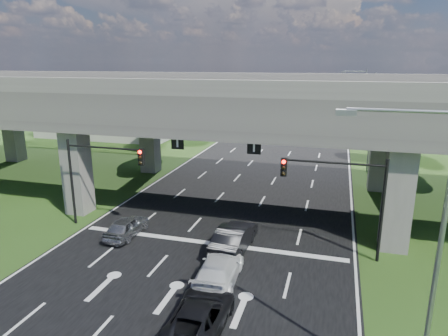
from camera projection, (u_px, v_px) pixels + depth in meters
The scene contains 19 objects.
ground at pixel (188, 270), 21.78m from camera, with size 160.00×160.00×0.00m, color #294215.
road at pixel (234, 208), 31.06m from camera, with size 18.00×120.00×0.03m, color black.
overpass at pixel (242, 103), 30.86m from camera, with size 80.00×15.00×10.00m.
warehouse at pixel (111, 123), 60.68m from camera, with size 20.00×10.00×4.00m, color #9E9E99.
signal_right at pixel (343, 188), 22.26m from camera, with size 5.76×0.54×6.00m.
signal_left at pixel (98, 168), 26.44m from camera, with size 5.76×0.54×6.00m.
streetlight_near at pixel (426, 240), 12.00m from camera, with size 3.38×0.25×10.00m.
streetlight_far at pixel (368, 115), 39.84m from camera, with size 3.38×0.25×10.00m.
streetlight_beyond at pixel (361, 100), 54.69m from camera, with size 3.38×0.25×10.00m.
tree_left_near at pixel (157, 114), 48.38m from camera, with size 4.50×4.50×7.80m.
tree_left_mid at pixel (162, 111), 56.78m from camera, with size 3.91×3.90×6.76m.
tree_left_far at pixel (206, 100), 62.88m from camera, with size 4.80×4.80×8.32m.
tree_right_near at pixel (393, 124), 43.12m from camera, with size 4.20×4.20×7.28m.
tree_right_mid at pixel (411, 118), 49.83m from camera, with size 3.91×3.90×6.76m.
tree_right_far at pixel (373, 105), 58.15m from camera, with size 4.50×4.50×7.80m.
car_silver at pixel (127, 227), 25.82m from camera, with size 1.56×3.88×1.32m, color gray.
car_dark at pixel (234, 238), 23.87m from camera, with size 1.70×4.87×1.60m, color black.
car_white at pixel (219, 270), 20.34m from camera, with size 1.97×4.85×1.41m, color silver.
car_trailing at pixel (199, 316), 16.75m from camera, with size 2.24×4.87×1.35m, color black.
Camera 1 is at (7.29, -18.27, 11.07)m, focal length 32.00 mm.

